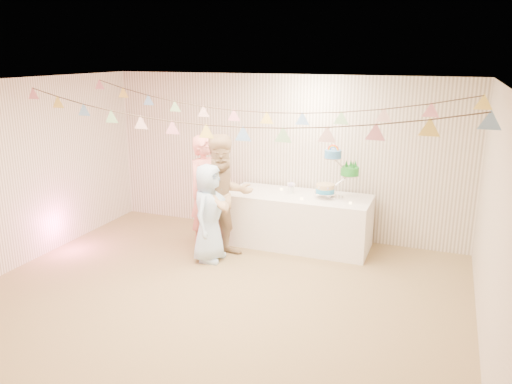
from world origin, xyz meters
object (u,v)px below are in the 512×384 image
(cake_stand, at_px, (336,178))
(person_adult_b, at_px, (224,197))
(person_child, at_px, (209,213))
(table, at_px, (299,220))
(person_adult_a, at_px, (206,192))

(cake_stand, distance_m, person_adult_b, 1.69)
(person_child, bearing_deg, cake_stand, -56.73)
(table, relative_size, cake_stand, 2.89)
(table, distance_m, person_adult_a, 1.50)
(cake_stand, xyz_separation_m, person_adult_a, (-1.86, -0.61, -0.25))
(person_adult_b, bearing_deg, person_adult_a, 99.36)
(cake_stand, xyz_separation_m, person_child, (-1.59, -1.07, -0.41))
(cake_stand, bearing_deg, table, -174.81)
(person_adult_b, relative_size, person_child, 1.27)
(table, distance_m, cake_stand, 0.91)
(person_adult_a, bearing_deg, cake_stand, -52.30)
(person_adult_a, distance_m, person_adult_b, 0.51)
(cake_stand, height_order, person_child, cake_stand)
(cake_stand, bearing_deg, person_adult_a, -161.90)
(table, height_order, person_adult_a, person_adult_a)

